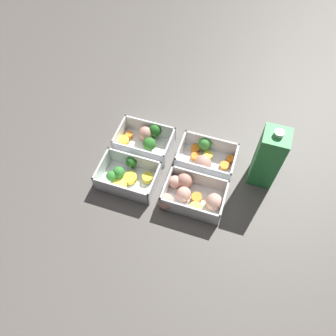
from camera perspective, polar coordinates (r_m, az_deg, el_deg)
The scene contains 6 objects.
ground_plane at distance 0.94m, azimuth -0.00°, elevation -0.64°, with size 4.00×4.00×0.00m, color #56514C.
container_near_left at distance 0.92m, azimuth -7.17°, elevation -1.40°, with size 0.16×0.11×0.06m.
container_near_right at distance 0.88m, azimuth 3.74°, elevation -4.57°, with size 0.18×0.13×0.06m.
container_far_left at distance 0.98m, azimuth -3.84°, elevation 5.00°, with size 0.16×0.12×0.06m.
container_far_right at distance 0.95m, azimuth 6.53°, elevation 1.78°, with size 0.16×0.12×0.06m.
juice_carton at distance 0.89m, azimuth 17.02°, elevation 1.72°, with size 0.07×0.07×0.20m.
Camera 1 is at (0.16, -0.48, 0.80)m, focal length 35.00 mm.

